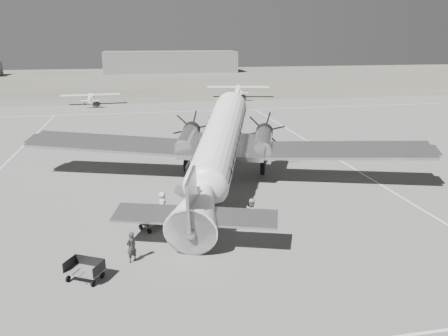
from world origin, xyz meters
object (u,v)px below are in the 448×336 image
Objects in this scene: light_plane_left at (91,99)px; baggage_cart_near at (154,220)px; hangar_main at (170,62)px; passenger at (162,204)px; baggage_cart_far at (85,270)px; ground_crew at (131,247)px; light_plane_right at (238,91)px; dc3_airliner at (219,149)px; ramp_agent at (252,213)px.

light_plane_left is 52.44m from baggage_cart_near.
hangar_main reaches higher than passenger.
light_plane_left reaches higher than baggage_cart_far.
baggage_cart_far is 2.56m from ground_crew.
light_plane_right is 62.74m from ground_crew.
dc3_airliner reaches higher than passenger.
ramp_agent reaches higher than passenger.
ground_crew is at bearing -86.66° from light_plane_left.
light_plane_left is 50.66m from passenger.
passenger is (-17.26, -53.97, -0.43)m from light_plane_right.
baggage_cart_near is at bearing 73.92° from ramp_agent.
hangar_main is 120.80m from passenger.
dc3_airliner is 18.62× the size of baggage_cart_far.
ground_crew is 7.59m from ramp_agent.
ramp_agent is at bearing -89.62° from light_plane_right.
hangar_main is at bearing 112.11° from baggage_cart_far.
light_plane_left is at bearing 123.17° from baggage_cart_far.
hangar_main is 25.81× the size of ground_crew.
baggage_cart_far is (-3.40, -5.23, -0.02)m from baggage_cart_near.
light_plane_left is 5.57× the size of baggage_cart_far.
baggage_cart_near is at bearing -147.93° from ground_crew.
dc3_airliner is at bearing 13.68° from baggage_cart_near.
passenger is at bearing -117.69° from dc3_airliner.
light_plane_right reaches higher than baggage_cart_near.
passenger is at bearing -147.93° from ground_crew.
hangar_main is 24.32× the size of baggage_cart_far.
dc3_airliner is at bearing -77.54° from light_plane_left.
light_plane_left is at bearing 124.41° from dc3_airliner.
ramp_agent is (9.13, 4.31, 0.41)m from baggage_cart_far.
ramp_agent is at bearing 163.02° from ground_crew.
dc3_airliner is 6.58m from passenger.
baggage_cart_near is at bearing -111.01° from dc3_airliner.
ground_crew is 1.05× the size of passenger.
ground_crew reaches higher than baggage_cart_near.
ground_crew is at bearing 105.89° from ramp_agent.
hangar_main is 4.37× the size of light_plane_left.
light_plane_left is 5.37× the size of ramp_agent.
passenger is at bearing 34.69° from baggage_cart_near.
dc3_airliner is 17.96× the size of ramp_agent.
hangar_main is 27.04× the size of passenger.
dc3_airliner is 17.80× the size of baggage_cart_near.
dc3_airliner is at bearing -92.66° from hangar_main.
light_plane_right is 64.71m from baggage_cart_far.
light_plane_left is 54.53m from ramp_agent.
baggage_cart_far is 1.11× the size of passenger.
baggage_cart_far is at bearing -96.19° from hangar_main.
passenger is at bearing -95.28° from light_plane_right.
light_plane_right reaches higher than light_plane_left.
baggage_cart_near is 2.02m from passenger.
light_plane_right is at bearing -83.60° from hangar_main.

